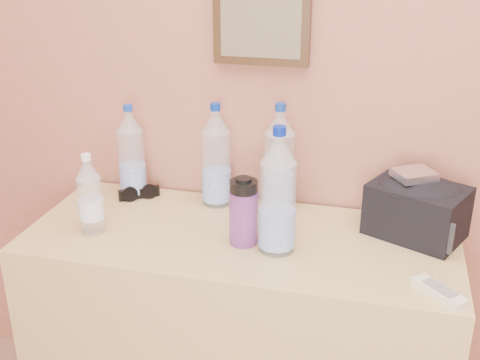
% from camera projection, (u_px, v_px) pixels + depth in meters
% --- Properties ---
extents(picture_frame, '(0.30, 0.03, 0.25)m').
position_uv_depth(picture_frame, '(261.00, 24.00, 1.83)').
color(picture_frame, '#382311').
rests_on(picture_frame, room_shell).
extents(dresser, '(1.30, 0.54, 0.81)m').
position_uv_depth(dresser, '(240.00, 344.00, 1.98)').
color(dresser, '#A6794F').
rests_on(dresser, ground).
extents(pet_large_a, '(0.09, 0.09, 0.32)m').
position_uv_depth(pet_large_a, '(131.00, 156.00, 2.04)').
color(pet_large_a, silver).
rests_on(pet_large_a, dresser).
extents(pet_large_b, '(0.10, 0.10, 0.36)m').
position_uv_depth(pet_large_b, '(279.00, 163.00, 1.94)').
color(pet_large_b, '#CEE4FE').
rests_on(pet_large_b, dresser).
extents(pet_large_c, '(0.09, 0.09, 0.35)m').
position_uv_depth(pet_large_c, '(216.00, 160.00, 1.97)').
color(pet_large_c, silver).
rests_on(pet_large_c, dresser).
extents(pet_large_d, '(0.10, 0.10, 0.37)m').
position_uv_depth(pet_large_d, '(278.00, 198.00, 1.67)').
color(pet_large_d, white).
rests_on(pet_large_d, dresser).
extents(pet_small, '(0.07, 0.07, 0.25)m').
position_uv_depth(pet_small, '(90.00, 198.00, 1.80)').
color(pet_small, silver).
rests_on(pet_small, dresser).
extents(nalgene_bottle, '(0.08, 0.08, 0.21)m').
position_uv_depth(nalgene_bottle, '(244.00, 211.00, 1.74)').
color(nalgene_bottle, purple).
rests_on(nalgene_bottle, dresser).
extents(sunglasses, '(0.15, 0.12, 0.04)m').
position_uv_depth(sunglasses, '(139.00, 193.00, 2.06)').
color(sunglasses, black).
rests_on(sunglasses, dresser).
extents(ac_remote, '(0.14, 0.14, 0.02)m').
position_uv_depth(ac_remote, '(440.00, 292.00, 1.52)').
color(ac_remote, silver).
rests_on(ac_remote, dresser).
extents(toiletry_bag, '(0.32, 0.29, 0.18)m').
position_uv_depth(toiletry_bag, '(417.00, 208.00, 1.79)').
color(toiletry_bag, black).
rests_on(toiletry_bag, dresser).
extents(foil_packet, '(0.14, 0.14, 0.02)m').
position_uv_depth(foil_packet, '(414.00, 174.00, 1.76)').
color(foil_packet, white).
rests_on(foil_packet, toiletry_bag).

